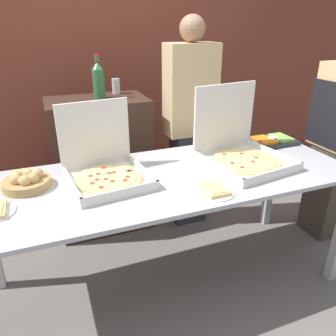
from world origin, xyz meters
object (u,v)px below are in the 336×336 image
object	(u,v)px
veggie_tray	(272,141)
paper_plate_front_right	(214,190)
soda_can_silver	(116,86)
bread_basket	(26,181)
pizza_box_near_right	(105,167)
soda_bottle	(98,80)
pizza_box_near_left	(241,150)
person_guest_plaid	(190,125)

from	to	relation	value
veggie_tray	paper_plate_front_right	bearing A→B (deg)	-146.23
paper_plate_front_right	soda_can_silver	bearing A→B (deg)	99.05
bread_basket	soda_can_silver	distance (m)	1.21
pizza_box_near_right	soda_bottle	distance (m)	0.93
pizza_box_near_left	paper_plate_front_right	xyz separation A→B (m)	(-0.36, -0.31, -0.07)
veggie_tray	soda_can_silver	xyz separation A→B (m)	(-0.99, 0.81, 0.34)
soda_bottle	bread_basket	bearing A→B (deg)	-126.11
bread_basket	soda_bottle	bearing A→B (deg)	53.89
bread_basket	paper_plate_front_right	bearing A→B (deg)	-23.96
pizza_box_near_left	veggie_tray	distance (m)	0.48
veggie_tray	person_guest_plaid	size ratio (longest dim) A/B	0.20
pizza_box_near_left	bread_basket	distance (m)	1.31
soda_can_silver	soda_bottle	bearing A→B (deg)	-142.58
pizza_box_near_left	paper_plate_front_right	distance (m)	0.48
bread_basket	veggie_tray	bearing A→B (deg)	3.35
person_guest_plaid	paper_plate_front_right	bearing A→B (deg)	72.80
paper_plate_front_right	bread_basket	size ratio (longest dim) A/B	0.90
bread_basket	soda_can_silver	size ratio (longest dim) A/B	2.08
veggie_tray	person_guest_plaid	xyz separation A→B (m)	(-0.48, 0.46, 0.05)
pizza_box_near_left	pizza_box_near_right	xyz separation A→B (m)	(-0.87, 0.06, -0.01)
pizza_box_near_left	soda_can_silver	world-z (taller)	pizza_box_near_left
pizza_box_near_right	paper_plate_front_right	bearing A→B (deg)	-41.85
paper_plate_front_right	bread_basket	xyz separation A→B (m)	(-0.95, 0.42, 0.03)
veggie_tray	soda_can_silver	world-z (taller)	soda_can_silver
pizza_box_near_right	veggie_tray	distance (m)	1.31
soda_bottle	person_guest_plaid	bearing A→B (deg)	-18.34
pizza_box_near_right	veggie_tray	xyz separation A→B (m)	(1.30, 0.16, -0.05)
pizza_box_near_left	veggie_tray	world-z (taller)	pizza_box_near_left
pizza_box_near_left	bread_basket	bearing A→B (deg)	166.57
bread_basket	person_guest_plaid	world-z (taller)	person_guest_plaid
veggie_tray	soda_bottle	distance (m)	1.41
veggie_tray	soda_can_silver	bearing A→B (deg)	140.80
pizza_box_near_right	soda_can_silver	size ratio (longest dim) A/B	3.98
veggie_tray	bread_basket	size ratio (longest dim) A/B	1.33
veggie_tray	bread_basket	distance (m)	1.73
pizza_box_near_right	bread_basket	size ratio (longest dim) A/B	1.91
pizza_box_near_left	soda_bottle	xyz separation A→B (m)	(-0.73, 0.90, 0.35)
bread_basket	soda_bottle	xyz separation A→B (m)	(0.57, 0.79, 0.40)
bread_basket	pizza_box_near_right	bearing A→B (deg)	-7.24
paper_plate_front_right	person_guest_plaid	bearing A→B (deg)	72.80
pizza_box_near_left	soda_bottle	size ratio (longest dim) A/B	1.74
pizza_box_near_left	soda_can_silver	bearing A→B (deg)	110.66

